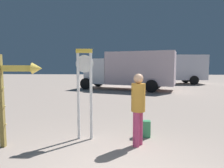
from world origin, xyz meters
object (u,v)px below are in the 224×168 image
object	(u,v)px
backpack	(144,129)
box_truck_far	(174,68)
person_near_clock	(138,106)
arrow_sign	(16,86)
standing_clock	(85,84)
box_truck_near	(131,69)

from	to	relation	value
backpack	box_truck_far	world-z (taller)	box_truck_far
person_near_clock	arrow_sign	bearing A→B (deg)	-174.39
person_near_clock	backpack	distance (m)	0.96
standing_clock	box_truck_near	size ratio (longest dim) A/B	0.30
standing_clock	box_truck_far	bearing A→B (deg)	69.23
standing_clock	backpack	world-z (taller)	standing_clock
person_near_clock	box_truck_near	size ratio (longest dim) A/B	0.22
standing_clock	arrow_sign	xyz separation A→B (m)	(-1.46, -0.62, 0.02)
box_truck_near	box_truck_far	world-z (taller)	box_truck_far
box_truck_near	box_truck_far	bearing A→B (deg)	49.27
person_near_clock	box_truck_far	bearing A→B (deg)	73.81
arrow_sign	person_near_clock	world-z (taller)	arrow_sign
arrow_sign	backpack	xyz separation A→B (m)	(2.99, 0.86, -1.22)
person_near_clock	box_truck_near	world-z (taller)	box_truck_near
person_near_clock	box_truck_far	size ratio (longest dim) A/B	0.25
standing_clock	person_near_clock	xyz separation A→B (m)	(1.33, -0.35, -0.46)
person_near_clock	box_truck_near	xyz separation A→B (m)	(0.15, 11.11, 0.67)
arrow_sign	box_truck_far	xyz separation A→B (m)	(7.58, 16.77, 0.21)
standing_clock	backpack	bearing A→B (deg)	8.92
arrow_sign	box_truck_far	distance (m)	18.41
box_truck_near	standing_clock	bearing A→B (deg)	-97.84
standing_clock	box_truck_far	distance (m)	17.28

